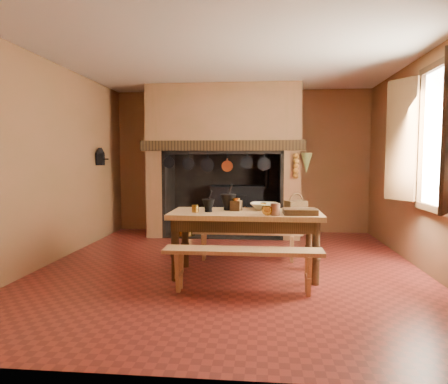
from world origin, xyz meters
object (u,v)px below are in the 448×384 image
object	(u,v)px
coffee_grinder	(236,205)
wicker_basket	(296,205)
mixing_bowl	(264,206)
iron_range	(238,209)
bench_front	(243,260)
work_table	(245,222)

from	to	relation	value
coffee_grinder	wicker_basket	xyz separation A→B (m)	(0.74, -0.01, -0.00)
coffee_grinder	mixing_bowl	xyz separation A→B (m)	(0.35, 0.13, -0.03)
iron_range	mixing_bowl	bearing A→B (deg)	-79.31
mixing_bowl	bench_front	bearing A→B (deg)	-104.72
bench_front	mixing_bowl	world-z (taller)	mixing_bowl
iron_range	coffee_grinder	distance (m)	2.75
bench_front	wicker_basket	xyz separation A→B (m)	(0.62, 0.74, 0.51)
bench_front	work_table	bearing A→B (deg)	90.00
work_table	bench_front	size ratio (longest dim) A/B	1.08
work_table	coffee_grinder	world-z (taller)	coffee_grinder
iron_range	wicker_basket	bearing A→B (deg)	-72.09
bench_front	mixing_bowl	distance (m)	1.02
wicker_basket	mixing_bowl	bearing A→B (deg)	137.35
work_table	coffee_grinder	distance (m)	0.25
mixing_bowl	wicker_basket	distance (m)	0.42
work_table	wicker_basket	bearing A→B (deg)	6.86
iron_range	coffee_grinder	bearing A→B (deg)	-87.11
work_table	bench_front	xyz separation A→B (m)	(-0.00, -0.66, -0.31)
iron_range	wicker_basket	distance (m)	2.89
iron_range	work_table	distance (m)	2.82
iron_range	wicker_basket	xyz separation A→B (m)	(0.88, -2.73, 0.39)
work_table	bench_front	distance (m)	0.73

